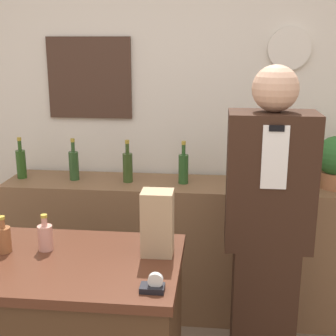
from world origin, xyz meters
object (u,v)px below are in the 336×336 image
Objects in this scene: tape_dispenser at (153,285)px; potted_plant at (336,160)px; paper_bag at (157,223)px; shopkeeper at (267,234)px.

potted_plant is at bearing 55.44° from tape_dispenser.
potted_plant is 1.69m from tape_dispenser.
paper_bag is 3.13× the size of tape_dispenser.
tape_dispenser is at bearing -124.56° from potted_plant.
potted_plant is 1.17× the size of paper_bag.
paper_bag is (-0.51, -0.45, 0.22)m from shopkeeper.
shopkeeper is at bearing -126.84° from potted_plant.
paper_bag is at bearing -132.35° from potted_plant.
shopkeeper is 19.01× the size of tape_dispenser.
tape_dispenser is at bearing -122.59° from shopkeeper.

